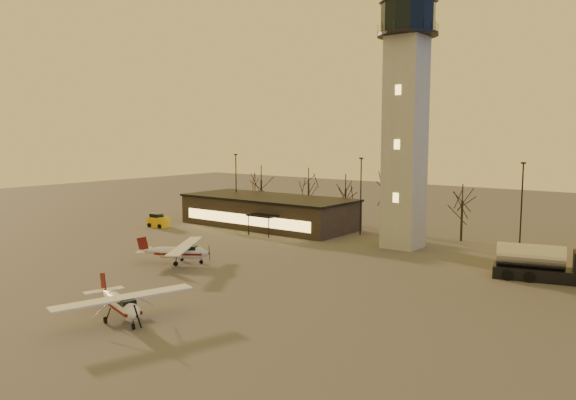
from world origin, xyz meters
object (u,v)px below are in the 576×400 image
(control_tower, at_px, (406,106))
(cessna_front, at_px, (123,309))
(cessna_rear, at_px, (182,254))
(service_cart, at_px, (158,222))
(fuel_truck, at_px, (545,267))
(terminal, at_px, (268,211))

(control_tower, xyz_separation_m, cessna_front, (-3.87, -36.05, -15.39))
(control_tower, relative_size, cessna_rear, 3.61)
(cessna_front, bearing_deg, service_cart, 153.38)
(control_tower, height_order, cessna_rear, control_tower)
(fuel_truck, relative_size, service_cart, 2.90)
(control_tower, bearing_deg, fuel_truck, -19.61)
(terminal, xyz_separation_m, fuel_truck, (38.86, -7.99, -0.88))
(cessna_front, distance_m, cessna_rear, 17.91)
(terminal, bearing_deg, service_cart, -140.61)
(terminal, xyz_separation_m, cessna_front, (18.12, -38.03, -1.22))
(cessna_rear, bearing_deg, fuel_truck, -6.78)
(cessna_rear, height_order, fuel_truck, fuel_truck)
(cessna_front, bearing_deg, control_tower, 100.22)
(terminal, relative_size, service_cart, 8.11)
(cessna_front, xyz_separation_m, fuel_truck, (20.73, 30.04, 0.34))
(cessna_rear, xyz_separation_m, service_cart, (-19.96, 13.42, -0.21))
(cessna_front, bearing_deg, fuel_truck, 71.73)
(control_tower, xyz_separation_m, fuel_truck, (16.86, -6.01, -15.05))
(cessna_front, xyz_separation_m, cessna_rear, (-10.23, 14.70, -0.00))
(control_tower, height_order, cessna_front, control_tower)
(cessna_rear, distance_m, service_cart, 24.05)
(control_tower, distance_m, cessna_front, 39.38)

